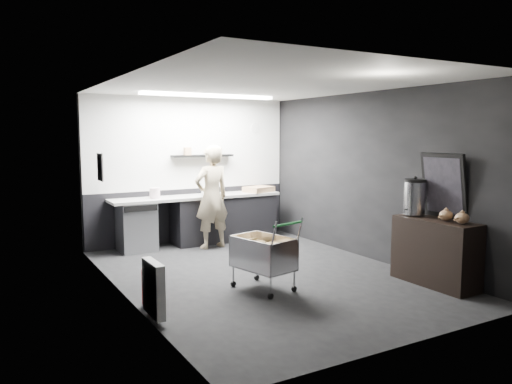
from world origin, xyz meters
TOP-DOWN VIEW (x-y plane):
  - floor at (0.00, 0.00)m, footprint 5.50×5.50m
  - ceiling at (0.00, 0.00)m, footprint 5.50×5.50m
  - wall_back at (0.00, 2.75)m, footprint 5.50×0.00m
  - wall_front at (0.00, -2.75)m, footprint 5.50×0.00m
  - wall_left at (-2.00, 0.00)m, footprint 0.00×5.50m
  - wall_right at (2.00, 0.00)m, footprint 0.00×5.50m
  - kitchen_wall_panel at (0.00, 2.73)m, footprint 3.95×0.02m
  - dado_panel at (0.00, 2.73)m, footprint 3.95×0.02m
  - floating_shelf at (0.20, 2.62)m, footprint 1.20×0.22m
  - wall_clock at (1.40, 2.72)m, footprint 0.20×0.03m
  - poster at (-1.98, 1.30)m, footprint 0.02×0.30m
  - poster_red_band at (-1.98, 1.30)m, footprint 0.02×0.22m
  - radiator at (-1.94, -0.90)m, footprint 0.10×0.50m
  - ceiling_strip at (0.00, 1.85)m, footprint 2.40×0.20m
  - prep_counter at (0.14, 2.42)m, footprint 3.20×0.61m
  - person at (0.08, 1.97)m, footprint 0.72×0.52m
  - shopping_cart at (-0.36, -0.56)m, footprint 0.69×0.97m
  - sideboard at (1.77, -1.50)m, footprint 0.50×1.18m
  - fire_extinguisher at (-1.85, -0.43)m, footprint 0.16×0.16m
  - cardboard_box at (1.28, 2.37)m, footprint 0.61×0.53m
  - pink_tub at (-0.81, 2.42)m, footprint 0.18×0.18m
  - white_container at (0.15, 2.37)m, footprint 0.19×0.17m

SIDE VIEW (x-z plane):
  - floor at x=0.00m, z-range 0.00..0.00m
  - fire_extinguisher at x=-1.85m, z-range -0.01..0.51m
  - radiator at x=-1.94m, z-range 0.05..0.65m
  - shopping_cart at x=-0.36m, z-range -0.02..0.92m
  - prep_counter at x=0.14m, z-range 0.01..0.91m
  - dado_panel at x=0.00m, z-range 0.00..1.00m
  - sideboard at x=1.77m, z-range -0.32..1.45m
  - person at x=0.08m, z-range 0.00..1.83m
  - cardboard_box at x=1.28m, z-range 0.90..1.00m
  - white_container at x=0.15m, z-range 0.90..1.04m
  - pink_tub at x=-0.81m, z-range 0.90..1.08m
  - wall_back at x=0.00m, z-range -1.40..4.10m
  - wall_front at x=0.00m, z-range -1.40..4.10m
  - wall_left at x=-2.00m, z-range -1.40..4.10m
  - wall_right at x=2.00m, z-range -1.40..4.10m
  - poster at x=-1.98m, z-range 1.35..1.75m
  - floating_shelf at x=0.20m, z-range 1.60..1.64m
  - poster_red_band at x=-1.98m, z-range 1.57..1.67m
  - kitchen_wall_panel at x=0.00m, z-range 1.00..2.70m
  - wall_clock at x=1.40m, z-range 2.05..2.25m
  - ceiling_strip at x=0.00m, z-range 2.65..2.69m
  - ceiling at x=0.00m, z-range 2.70..2.70m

